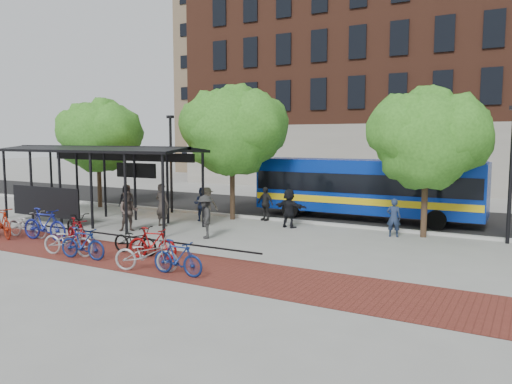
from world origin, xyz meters
The scene contains 33 objects.
ground centered at (0.00, 0.00, 0.00)m, with size 160.00×160.00×0.00m, color #9E9E99.
asphalt_street centered at (0.00, 8.00, 0.01)m, with size 160.00×8.00×0.01m, color black.
curb centered at (0.00, 4.00, 0.06)m, with size 160.00×0.25×0.12m, color #B7B7B2.
brick_strip centered at (-2.00, -5.00, 0.00)m, with size 24.00×3.00×0.01m, color maroon.
bike_rack_rail centered at (-3.30, -4.10, 0.00)m, with size 12.00×0.05×0.95m, color black.
building_tower centered at (-16.00, 40.00, 15.00)m, with size 22.00×22.00×30.00m, color #7A664C.
bus_shelter centered at (-8.13, -0.48, 3.00)m, with size 10.60×3.07×3.60m.
tree_a centered at (-11.91, 3.35, 4.24)m, with size 4.90×4.00×6.18m.
tree_b centered at (-2.90, 3.35, 4.46)m, with size 5.15×4.20×6.47m.
tree_c centered at (6.09, 3.35, 4.05)m, with size 4.66×3.80×5.92m.
lamp_post_left centered at (-7.00, 3.60, 2.75)m, with size 0.35×0.20×5.12m.
lamp_post_right centered at (9.00, 3.60, 2.75)m, with size 0.35×0.20×5.12m.
bus centered at (2.70, 6.32, 1.67)m, with size 10.80×2.68×2.91m.
bike_1 centered at (-8.61, -5.03, 0.63)m, with size 0.59×2.09×1.26m, color #9B220E.
bike_2 centered at (-7.69, -4.53, 0.54)m, with size 0.72×2.07×1.09m, color #A7A6A9.
bike_3 centered at (-6.62, -4.57, 0.63)m, with size 0.59×2.10×1.26m, color navy.
bike_4 centered at (-5.71, -3.86, 0.55)m, with size 0.72×2.08×1.09m, color black.
bike_5 centered at (-4.70, -4.68, 0.52)m, with size 0.49×1.73×1.04m, color maroon.
bike_6 centered at (-3.77, -5.85, 0.52)m, with size 0.69×1.98×1.04m, color #B3B2B5.
bike_7 centered at (-2.96, -5.97, 0.53)m, with size 0.50×1.76×1.06m, color navy.
bike_8 centered at (-1.98, -4.57, 0.49)m, with size 0.65×1.86×0.98m, color black.
bike_9 centered at (-1.00, -4.81, 0.52)m, with size 0.49×1.74×1.05m, color maroon.
bike_10 centered at (-0.13, -6.09, 0.52)m, with size 0.69×1.98×1.04m, color #A2A3A5.
bike_11 centered at (0.95, -5.97, 0.52)m, with size 0.49×1.72×1.04m, color navy.
pedestrian_0 centered at (-8.11, 1.42, 0.81)m, with size 0.79×0.52×1.62m, color black.
pedestrian_1 centered at (-4.75, 0.15, 0.96)m, with size 0.70×0.46×1.92m, color #37302C.
pedestrian_2 centered at (-4.03, 2.17, 0.81)m, with size 0.78×0.61×1.61m, color #1C2441.
pedestrian_3 centered at (-3.75, 2.22, 0.81)m, with size 1.05×0.60×1.62m, color brown.
pedestrian_4 centered at (-1.46, 3.80, 0.81)m, with size 0.95×0.40×1.62m, color black.
pedestrian_5 centered at (0.38, 2.61, 0.86)m, with size 1.60×0.51×1.73m, color black.
pedestrian_7 centered at (4.93, 2.78, 0.78)m, with size 0.57×0.37×1.55m, color #202E4C.
pedestrian_8 centered at (-5.21, -1.50, 0.85)m, with size 0.83×0.64×1.70m, color #51423C.
pedestrian_9 centered at (-1.47, -1.16, 0.86)m, with size 1.11×0.64×1.72m, color #2B2B2B.
Camera 1 is at (9.80, -17.10, 3.94)m, focal length 35.00 mm.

